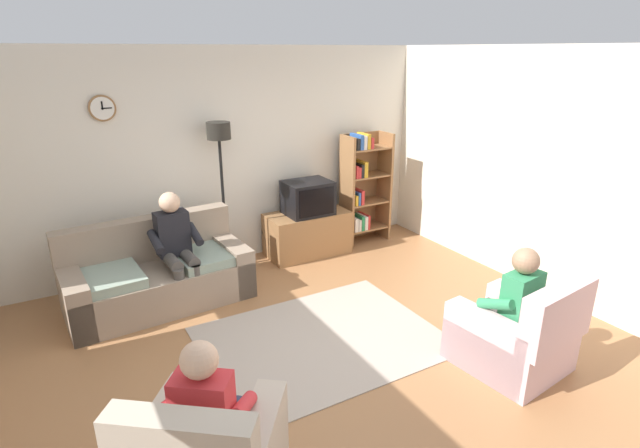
% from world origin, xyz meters
% --- Properties ---
extents(ground_plane, '(12.00, 12.00, 0.00)m').
position_xyz_m(ground_plane, '(0.00, 0.00, 0.00)').
color(ground_plane, '#9E6B42').
extents(back_wall_assembly, '(6.20, 0.17, 2.70)m').
position_xyz_m(back_wall_assembly, '(-0.00, 2.66, 1.35)').
color(back_wall_assembly, silver).
rests_on(back_wall_assembly, ground_plane).
extents(right_wall, '(0.12, 5.80, 2.70)m').
position_xyz_m(right_wall, '(2.86, 0.00, 1.35)').
color(right_wall, silver).
rests_on(right_wall, ground_plane).
extents(couch, '(1.96, 1.01, 0.90)m').
position_xyz_m(couch, '(-1.08, 1.84, 0.31)').
color(couch, gray).
rests_on(couch, ground_plane).
extents(tv_stand, '(1.10, 0.56, 0.58)m').
position_xyz_m(tv_stand, '(0.99, 2.25, 0.29)').
color(tv_stand, olive).
rests_on(tv_stand, ground_plane).
extents(tv, '(0.60, 0.49, 0.44)m').
position_xyz_m(tv, '(0.99, 2.23, 0.80)').
color(tv, black).
rests_on(tv, tv_stand).
extents(bookshelf, '(0.68, 0.36, 1.57)m').
position_xyz_m(bookshelf, '(1.91, 2.32, 0.82)').
color(bookshelf, olive).
rests_on(bookshelf, ground_plane).
extents(floor_lamp, '(0.28, 0.28, 1.85)m').
position_xyz_m(floor_lamp, '(-0.12, 2.35, 1.45)').
color(floor_lamp, black).
rests_on(floor_lamp, ground_plane).
extents(armchair_near_bookshelf, '(0.90, 0.97, 0.90)m').
position_xyz_m(armchair_near_bookshelf, '(1.35, -0.88, 0.29)').
color(armchair_near_bookshelf, beige).
rests_on(armchair_near_bookshelf, ground_plane).
extents(area_rug, '(2.20, 1.70, 0.01)m').
position_xyz_m(area_rug, '(0.10, 0.30, 0.01)').
color(area_rug, '#AD9E8E').
rests_on(area_rug, ground_plane).
extents(person_on_couch, '(0.53, 0.56, 1.24)m').
position_xyz_m(person_on_couch, '(-0.87, 1.73, 0.70)').
color(person_on_couch, black).
rests_on(person_on_couch, ground_plane).
extents(person_in_left_armchair, '(0.62, 0.64, 1.12)m').
position_xyz_m(person_in_left_armchair, '(-1.33, -0.82, 0.60)').
color(person_in_left_armchair, red).
rests_on(person_in_left_armchair, ground_plane).
extents(person_in_right_armchair, '(0.54, 0.57, 1.12)m').
position_xyz_m(person_in_right_armchair, '(1.34, -0.79, 0.60)').
color(person_in_right_armchair, '#338C59').
rests_on(person_in_right_armchair, ground_plane).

